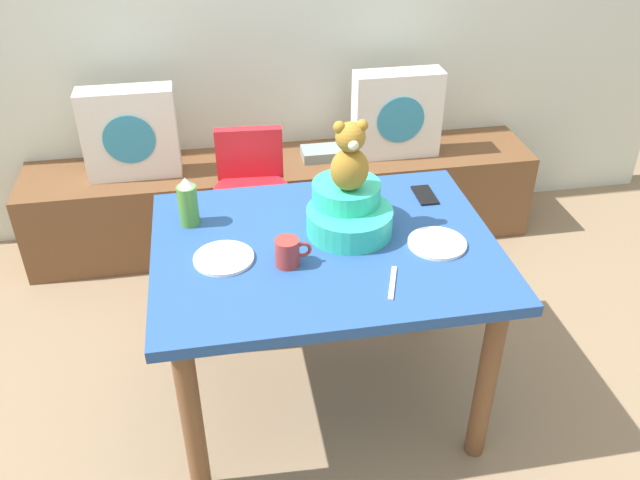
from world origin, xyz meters
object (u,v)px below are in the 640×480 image
object	(u,v)px
pillow_floral_left	(130,133)
dinner_plate_near	(224,258)
pillow_floral_right	(397,114)
teddy_bear	(350,158)
book_stack	(321,153)
dining_table	(325,270)
coffee_mug	(288,252)
highchair	(252,196)
ketchup_bottle	(188,202)
infant_seat_teal	(348,211)
cell_phone	(425,195)
dinner_plate_far	(437,243)

from	to	relation	value
pillow_floral_left	dinner_plate_near	distance (m)	1.27
pillow_floral_right	teddy_bear	size ratio (longest dim) A/B	1.76
book_stack	dining_table	world-z (taller)	dining_table
pillow_floral_left	coffee_mug	distance (m)	1.40
pillow_floral_right	teddy_bear	bearing A→B (deg)	-113.97
teddy_bear	coffee_mug	size ratio (longest dim) A/B	2.08
highchair	ketchup_bottle	world-z (taller)	ketchup_bottle
highchair	ketchup_bottle	xyz separation A→B (m)	(-0.26, -0.55, 0.31)
infant_seat_teal	cell_phone	distance (m)	0.39
cell_phone	ketchup_bottle	bearing A→B (deg)	2.82
highchair	pillow_floral_left	bearing A→B (deg)	141.93
dining_table	dinner_plate_far	bearing A→B (deg)	-11.04
dining_table	cell_phone	xyz separation A→B (m)	(0.43, 0.26, 0.12)
pillow_floral_left	cell_phone	distance (m)	1.48
pillow_floral_right	coffee_mug	world-z (taller)	pillow_floral_right
dining_table	infant_seat_teal	size ratio (longest dim) A/B	3.55
pillow_floral_left	dining_table	size ratio (longest dim) A/B	0.38
ketchup_bottle	pillow_floral_left	bearing A→B (deg)	105.93
pillow_floral_right	pillow_floral_left	bearing A→B (deg)	180.00
ketchup_bottle	dinner_plate_near	distance (m)	0.28
cell_phone	coffee_mug	bearing A→B (deg)	31.57
dinner_plate_near	dinner_plate_far	bearing A→B (deg)	-3.07
infant_seat_teal	coffee_mug	world-z (taller)	infant_seat_teal
book_stack	highchair	bearing A→B (deg)	-132.18
coffee_mug	cell_phone	xyz separation A→B (m)	(0.57, 0.35, -0.04)
ketchup_bottle	coffee_mug	xyz separation A→B (m)	(0.31, -0.31, -0.04)
coffee_mug	dinner_plate_near	distance (m)	0.22
book_stack	dinner_plate_near	size ratio (longest dim) A/B	1.00
ketchup_bottle	teddy_bear	bearing A→B (deg)	-13.58
pillow_floral_right	ketchup_bottle	bearing A→B (deg)	-137.05
dining_table	highchair	world-z (taller)	highchair
pillow_floral_left	dining_table	distance (m)	1.38
ketchup_bottle	coffee_mug	world-z (taller)	ketchup_bottle
infant_seat_teal	dinner_plate_far	distance (m)	0.32
dinner_plate_near	dinner_plate_far	world-z (taller)	same
book_stack	ketchup_bottle	size ratio (longest dim) A/B	1.08
pillow_floral_right	book_stack	size ratio (longest dim) A/B	2.20
pillow_floral_left	pillow_floral_right	size ratio (longest dim) A/B	1.00
book_stack	cell_phone	xyz separation A→B (m)	(0.23, -0.94, 0.26)
dining_table	highchair	bearing A→B (deg)	104.36
book_stack	coffee_mug	xyz separation A→B (m)	(-0.34, -1.29, 0.30)
teddy_bear	ketchup_bottle	xyz separation A→B (m)	(-0.55, 0.13, -0.19)
highchair	cell_phone	bearing A→B (deg)	-38.68
cell_phone	pillow_floral_left	bearing A→B (deg)	-38.40
teddy_bear	dinner_plate_far	distance (m)	0.42
dining_table	highchair	distance (m)	0.79
dining_table	ketchup_bottle	size ratio (longest dim) A/B	6.32
pillow_floral_right	dining_table	distance (m)	1.31
highchair	dinner_plate_far	size ratio (longest dim) A/B	3.95
infant_seat_teal	teddy_bear	xyz separation A→B (m)	(0.00, -0.00, 0.21)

